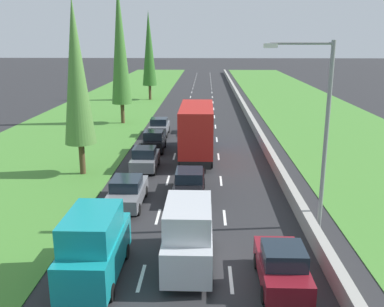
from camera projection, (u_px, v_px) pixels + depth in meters
name	position (u px, v px, depth m)	size (l,w,h in m)	color
ground_plane	(201.00, 105.00, 60.25)	(300.00, 300.00, 0.00)	#28282B
grass_verge_left	(111.00, 105.00, 60.64)	(14.00, 140.00, 0.04)	#478433
grass_verge_right	(304.00, 106.00, 59.80)	(14.00, 140.00, 0.04)	#478433
median_barrier	(242.00, 103.00, 59.96)	(0.44, 120.00, 0.85)	#9E9B93
lane_markings	(201.00, 105.00, 60.25)	(3.64, 116.00, 0.01)	white
silver_van_centre_lane	(188.00, 235.00, 17.40)	(1.96, 4.90, 2.82)	silver
teal_van_left_lane	(94.00, 246.00, 16.47)	(1.96, 4.90, 2.82)	teal
grey_sedan_left_lane	(127.00, 192.00, 24.00)	(1.82, 4.50, 1.64)	slate
black_sedan_centre_lane	(189.00, 183.00, 25.42)	(1.82, 4.50, 1.64)	black
grey_hatchback_left_lane	(145.00, 159.00, 30.41)	(1.74, 3.90, 1.72)	slate
black_hatchback_left_lane	(154.00, 141.00, 35.74)	(1.74, 3.90, 1.72)	black
red_box_truck_centre_lane	(197.00, 130.00, 33.58)	(2.46, 9.40, 4.18)	black
grey_sedan_centre_lane	(199.00, 124.00, 43.02)	(1.82, 4.50, 1.64)	slate
maroon_hatchback_right_lane	(282.00, 266.00, 16.11)	(1.74, 3.90, 1.72)	maroon
grey_hatchback_left_lane_sixth	(159.00, 127.00, 41.47)	(1.74, 3.90, 1.72)	slate
poplar_tree_second	(76.00, 73.00, 28.02)	(2.09, 2.09, 11.65)	#4C3823
poplar_tree_third	(120.00, 45.00, 45.41)	(2.17, 2.17, 14.77)	#4C3823
poplar_tree_fourth	(149.00, 49.00, 63.84)	(2.13, 2.13, 13.03)	#4C3823
street_light_mast	(320.00, 123.00, 20.14)	(3.20, 0.28, 9.00)	gray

